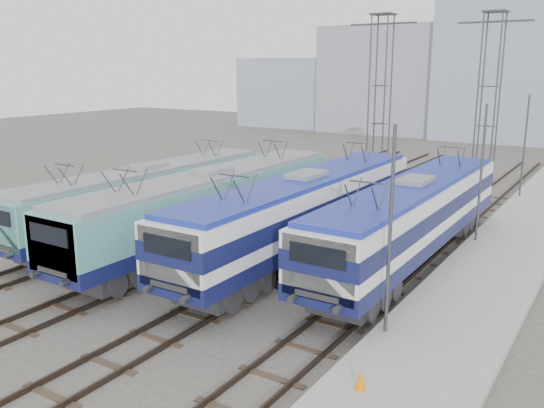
{
  "coord_description": "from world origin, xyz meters",
  "views": [
    {
      "loc": [
        14.74,
        -14.54,
        8.64
      ],
      "look_at": [
        1.06,
        7.0,
        2.59
      ],
      "focal_mm": 38.0,
      "sensor_mm": 36.0,
      "label": 1
    }
  ],
  "objects_px": {
    "locomotive_center_right": "(304,208)",
    "mast_front": "(390,237)",
    "locomotive_far_left": "(146,194)",
    "catenary_tower_east": "(488,100)",
    "mast_mid": "(481,177)",
    "safety_cone": "(360,380)",
    "mast_rear": "(524,148)",
    "locomotive_far_right": "(412,214)",
    "locomotive_center_left": "(210,203)",
    "catenary_tower_west": "(380,99)"
  },
  "relations": [
    {
      "from": "locomotive_far_left",
      "to": "catenary_tower_east",
      "type": "distance_m",
      "value": 22.08
    },
    {
      "from": "locomotive_center_right",
      "to": "mast_front",
      "type": "xyz_separation_m",
      "value": [
        6.35,
        -5.87,
        1.13
      ]
    },
    {
      "from": "locomotive_far_left",
      "to": "locomotive_far_right",
      "type": "xyz_separation_m",
      "value": [
        13.5,
        2.73,
        0.17
      ]
    },
    {
      "from": "locomotive_center_left",
      "to": "mast_rear",
      "type": "bearing_deg",
      "value": 60.79
    },
    {
      "from": "locomotive_center_right",
      "to": "locomotive_far_right",
      "type": "xyz_separation_m",
      "value": [
        4.5,
        1.77,
        -0.04
      ]
    },
    {
      "from": "mast_front",
      "to": "locomotive_center_left",
      "type": "bearing_deg",
      "value": 157.06
    },
    {
      "from": "catenary_tower_east",
      "to": "safety_cone",
      "type": "height_order",
      "value": "catenary_tower_east"
    },
    {
      "from": "locomotive_far_left",
      "to": "mast_rear",
      "type": "relative_size",
      "value": 2.47
    },
    {
      "from": "locomotive_far_right",
      "to": "mast_rear",
      "type": "xyz_separation_m",
      "value": [
        1.85,
        16.36,
        1.17
      ]
    },
    {
      "from": "mast_rear",
      "to": "mast_mid",
      "type": "bearing_deg",
      "value": -90.0
    },
    {
      "from": "mast_rear",
      "to": "safety_cone",
      "type": "xyz_separation_m",
      "value": [
        0.75,
        -27.68,
        -2.91
      ]
    },
    {
      "from": "locomotive_far_left",
      "to": "catenary_tower_east",
      "type": "xyz_separation_m",
      "value": [
        13.25,
        17.08,
        4.48
      ]
    },
    {
      "from": "catenary_tower_east",
      "to": "mast_front",
      "type": "bearing_deg",
      "value": -84.55
    },
    {
      "from": "locomotive_far_left",
      "to": "safety_cone",
      "type": "bearing_deg",
      "value": -28.11
    },
    {
      "from": "catenary_tower_west",
      "to": "catenary_tower_east",
      "type": "relative_size",
      "value": 1.0
    },
    {
      "from": "locomotive_far_left",
      "to": "locomotive_far_right",
      "type": "relative_size",
      "value": 0.95
    },
    {
      "from": "locomotive_center_left",
      "to": "locomotive_center_right",
      "type": "distance_m",
      "value": 4.68
    },
    {
      "from": "locomotive_far_left",
      "to": "safety_cone",
      "type": "relative_size",
      "value": 29.54
    },
    {
      "from": "mast_front",
      "to": "safety_cone",
      "type": "height_order",
      "value": "mast_front"
    },
    {
      "from": "catenary_tower_west",
      "to": "mast_rear",
      "type": "height_order",
      "value": "catenary_tower_west"
    },
    {
      "from": "locomotive_far_right",
      "to": "safety_cone",
      "type": "bearing_deg",
      "value": -77.07
    },
    {
      "from": "locomotive_center_left",
      "to": "catenary_tower_west",
      "type": "relative_size",
      "value": 1.54
    },
    {
      "from": "locomotive_far_left",
      "to": "locomotive_far_right",
      "type": "height_order",
      "value": "locomotive_far_right"
    },
    {
      "from": "catenary_tower_east",
      "to": "locomotive_far_left",
      "type": "bearing_deg",
      "value": -127.8
    },
    {
      "from": "safety_cone",
      "to": "catenary_tower_east",
      "type": "bearing_deg",
      "value": 96.33
    },
    {
      "from": "mast_mid",
      "to": "safety_cone",
      "type": "bearing_deg",
      "value": -87.26
    },
    {
      "from": "mast_front",
      "to": "safety_cone",
      "type": "distance_m",
      "value": 4.75
    },
    {
      "from": "safety_cone",
      "to": "catenary_tower_west",
      "type": "bearing_deg",
      "value": 111.54
    },
    {
      "from": "locomotive_center_left",
      "to": "safety_cone",
      "type": "height_order",
      "value": "locomotive_center_left"
    },
    {
      "from": "catenary_tower_east",
      "to": "locomotive_center_right",
      "type": "bearing_deg",
      "value": -104.76
    },
    {
      "from": "locomotive_center_right",
      "to": "mast_mid",
      "type": "height_order",
      "value": "mast_mid"
    },
    {
      "from": "locomotive_far_left",
      "to": "mast_front",
      "type": "xyz_separation_m",
      "value": [
        15.35,
        -4.92,
        1.34
      ]
    },
    {
      "from": "locomotive_center_left",
      "to": "catenary_tower_east",
      "type": "relative_size",
      "value": 1.54
    },
    {
      "from": "locomotive_far_left",
      "to": "locomotive_far_right",
      "type": "bearing_deg",
      "value": 11.42
    },
    {
      "from": "locomotive_center_left",
      "to": "catenary_tower_west",
      "type": "bearing_deg",
      "value": 81.69
    },
    {
      "from": "catenary_tower_west",
      "to": "locomotive_center_right",
      "type": "bearing_deg",
      "value": -80.95
    },
    {
      "from": "locomotive_center_left",
      "to": "mast_rear",
      "type": "distance_m",
      "value": 22.27
    },
    {
      "from": "locomotive_center_left",
      "to": "locomotive_far_left",
      "type": "bearing_deg",
      "value": 175.88
    },
    {
      "from": "locomotive_far_right",
      "to": "catenary_tower_east",
      "type": "relative_size",
      "value": 1.52
    },
    {
      "from": "mast_rear",
      "to": "safety_cone",
      "type": "distance_m",
      "value": 27.84
    },
    {
      "from": "locomotive_center_left",
      "to": "locomotive_center_right",
      "type": "xyz_separation_m",
      "value": [
        4.5,
        1.28,
        0.08
      ]
    },
    {
      "from": "catenary_tower_west",
      "to": "catenary_tower_east",
      "type": "distance_m",
      "value": 6.8
    },
    {
      "from": "locomotive_far_right",
      "to": "mast_mid",
      "type": "height_order",
      "value": "mast_mid"
    },
    {
      "from": "locomotive_far_left",
      "to": "locomotive_center_left",
      "type": "xyz_separation_m",
      "value": [
        4.5,
        -0.32,
        0.13
      ]
    },
    {
      "from": "mast_mid",
      "to": "safety_cone",
      "type": "xyz_separation_m",
      "value": [
        0.75,
        -15.68,
        -2.91
      ]
    },
    {
      "from": "catenary_tower_west",
      "to": "catenary_tower_east",
      "type": "bearing_deg",
      "value": 17.1
    },
    {
      "from": "mast_mid",
      "to": "safety_cone",
      "type": "distance_m",
      "value": 15.97
    },
    {
      "from": "locomotive_far_left",
      "to": "mast_rear",
      "type": "distance_m",
      "value": 24.53
    },
    {
      "from": "locomotive_center_left",
      "to": "catenary_tower_west",
      "type": "xyz_separation_m",
      "value": [
        2.25,
        15.41,
        4.35
      ]
    },
    {
      "from": "mast_front",
      "to": "mast_mid",
      "type": "relative_size",
      "value": 1.0
    }
  ]
}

